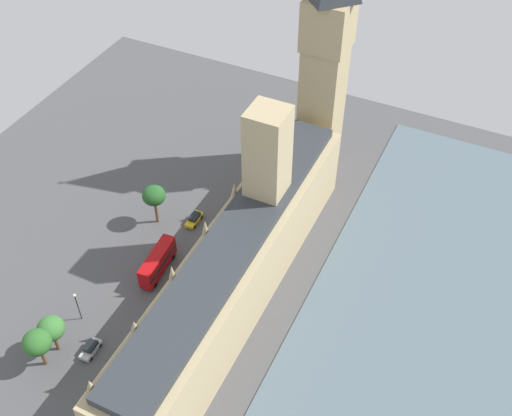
% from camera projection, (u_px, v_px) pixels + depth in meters
% --- Properties ---
extents(ground_plane, '(141.38, 141.38, 0.00)m').
position_uv_depth(ground_plane, '(226.00, 294.00, 115.22)').
color(ground_plane, '#4C4C4F').
extents(river_thames, '(39.74, 127.24, 0.25)m').
position_uv_depth(river_thames, '(405.00, 363.00, 104.75)').
color(river_thames, slate).
rests_on(river_thames, ground).
extents(parliament_building, '(11.83, 71.38, 33.08)m').
position_uv_depth(parliament_building, '(238.00, 261.00, 109.33)').
color(parliament_building, tan).
rests_on(parliament_building, ground).
extents(clock_tower, '(8.89, 8.89, 56.35)m').
position_uv_depth(clock_tower, '(326.00, 47.00, 121.68)').
color(clock_tower, tan).
rests_on(clock_tower, ground).
extents(car_yellow_cab_midblock, '(1.96, 4.74, 1.74)m').
position_uv_depth(car_yellow_cab_midblock, '(194.00, 219.00, 127.91)').
color(car_yellow_cab_midblock, gold).
rests_on(car_yellow_cab_midblock, ground).
extents(double_decker_bus_corner, '(3.32, 10.66, 4.75)m').
position_uv_depth(double_decker_bus_corner, '(158.00, 262.00, 117.31)').
color(double_decker_bus_corner, '#B20C0F').
rests_on(double_decker_bus_corner, ground).
extents(car_silver_by_river_gate, '(2.14, 4.46, 1.74)m').
position_uv_depth(car_silver_by_river_gate, '(91.00, 349.00, 105.82)').
color(car_silver_by_river_gate, '#B7B7BC').
rests_on(car_silver_by_river_gate, ground).
extents(pedestrian_trailing, '(0.63, 0.62, 1.50)m').
position_uv_depth(pedestrian_trailing, '(121.00, 379.00, 101.94)').
color(pedestrian_trailing, maroon).
rests_on(pedestrian_trailing, ground).
extents(plane_tree_far_end, '(4.64, 4.64, 9.18)m').
position_uv_depth(plane_tree_far_end, '(154.00, 196.00, 123.70)').
color(plane_tree_far_end, brown).
rests_on(plane_tree_far_end, ground).
extents(plane_tree_near_tower, '(4.58, 4.58, 7.79)m').
position_uv_depth(plane_tree_near_tower, '(51.00, 329.00, 102.81)').
color(plane_tree_near_tower, brown).
rests_on(plane_tree_near_tower, ground).
extents(plane_tree_kerbside, '(4.77, 4.77, 8.19)m').
position_uv_depth(plane_tree_kerbside, '(37.00, 343.00, 100.53)').
color(plane_tree_kerbside, brown).
rests_on(plane_tree_kerbside, ground).
extents(street_lamp_under_trees, '(0.56, 0.56, 6.87)m').
position_uv_depth(street_lamp_under_trees, '(77.00, 302.00, 108.00)').
color(street_lamp_under_trees, black).
rests_on(street_lamp_under_trees, ground).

